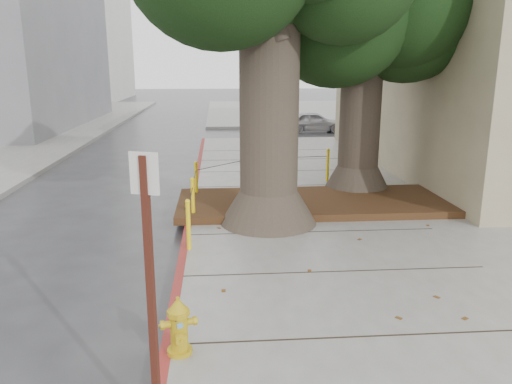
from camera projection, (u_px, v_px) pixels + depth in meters
ground at (304, 281)px, 8.08m from camera, size 140.00×140.00×0.00m
sidewalk_far at (315, 111)px, 37.50m from camera, size 16.00×20.00×0.15m
curb_red at (188, 230)px, 10.33m from camera, size 0.14×26.00×0.16m
planter_bed at (313, 202)px, 11.86m from camera, size 6.40×2.60×0.16m
building_far_white at (54, 22)px, 48.45m from camera, size 12.00×18.00×15.00m
building_side_white at (476, 49)px, 33.29m from camera, size 10.00×10.00×9.00m
bollard_ring at (238, 182)px, 12.08m from camera, size 3.79×5.39×0.95m
fire_hydrant at (179, 326)px, 5.70m from camera, size 0.37×0.35×0.70m
signpost at (150, 279)px, 4.30m from camera, size 0.25×0.10×2.56m
car_silver at (314, 122)px, 26.04m from camera, size 3.18×1.29×1.08m
car_red at (408, 120)px, 25.67m from camera, size 4.27×1.73×1.38m
car_dark at (19, 126)px, 23.68m from camera, size 1.77×4.27×1.24m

